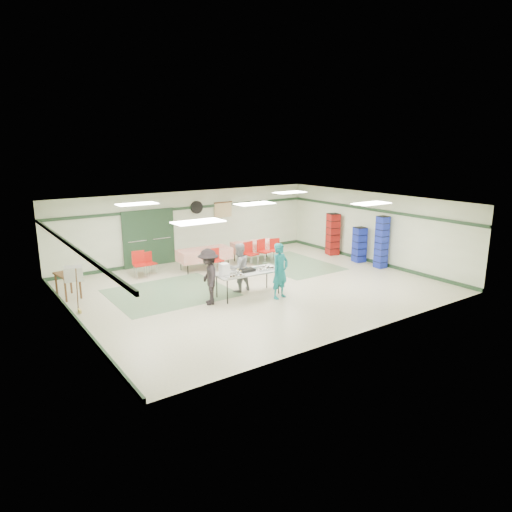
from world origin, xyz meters
TOP-DOWN VIEW (x-y plane):
  - floor at (0.00, 0.00)m, footprint 11.00×11.00m
  - ceiling at (0.00, 0.00)m, footprint 11.00×11.00m
  - wall_back at (0.00, 4.50)m, footprint 11.00×0.00m
  - wall_front at (0.00, -4.50)m, footprint 11.00×0.00m
  - wall_left at (-5.50, 0.00)m, footprint 0.00×9.00m
  - wall_right at (5.50, 0.00)m, footprint 0.00×9.00m
  - trim_back at (0.00, 4.47)m, footprint 11.00×0.06m
  - baseboard_back at (0.00, 4.47)m, footprint 11.00×0.06m
  - trim_left at (-5.47, 0.00)m, footprint 0.06×9.00m
  - baseboard_left at (-5.47, 0.00)m, footprint 0.06×9.00m
  - trim_right at (5.47, 0.00)m, footprint 0.06×9.00m
  - baseboard_right at (5.47, 0.00)m, footprint 0.06×9.00m
  - green_patch_a at (-2.50, 1.00)m, footprint 3.50×3.00m
  - green_patch_b at (2.80, 1.50)m, footprint 2.50×3.50m
  - double_door_left at (-2.20, 4.44)m, footprint 0.90×0.06m
  - double_door_right at (-1.25, 4.44)m, footprint 0.90×0.06m
  - door_frame at (-1.73, 4.42)m, footprint 2.00×0.03m
  - wall_fan at (0.30, 4.44)m, footprint 0.50×0.10m
  - scroll_banner at (1.50, 4.44)m, footprint 0.80×0.02m
  - serving_table at (-0.65, -0.59)m, footprint 2.10×0.94m
  - sheet_tray_right at (-0.09, -0.66)m, footprint 0.60×0.47m
  - sheet_tray_mid at (-0.74, -0.45)m, footprint 0.58×0.45m
  - sheet_tray_left at (-1.28, -0.76)m, footprint 0.55×0.43m
  - baking_pan at (-0.68, -0.59)m, footprint 0.46×0.30m
  - foam_box_stack at (-1.42, -0.51)m, footprint 0.26×0.24m
  - volunteer_teal at (0.01, -1.30)m, footprint 0.67×0.50m
  - volunteer_grey at (-0.64, -0.07)m, footprint 0.79×0.64m
  - volunteer_dark at (-1.98, -0.56)m, footprint 0.91×1.18m
  - dining_table_a at (1.91, 2.81)m, footprint 1.80×0.96m
  - dining_table_b at (-0.29, 2.81)m, footprint 1.98×0.97m
  - chair_a at (1.94, 2.25)m, footprint 0.52×0.52m
  - chair_b at (1.33, 2.24)m, footprint 0.47×0.47m
  - chair_c at (2.53, 2.24)m, footprint 0.51×0.51m
  - chair_d at (-0.15, 2.24)m, footprint 0.41×0.41m
  - chair_loose_a at (-2.24, 3.28)m, footprint 0.44×0.45m
  - chair_loose_b at (-2.65, 3.10)m, footprint 0.48×0.48m
  - crate_stack_blue_a at (5.15, -0.74)m, footprint 0.40×0.40m
  - crate_stack_red at (5.15, 1.79)m, footprint 0.54×0.54m
  - crate_stack_blue_b at (5.15, 0.33)m, footprint 0.50×0.50m
  - printer_table at (-5.15, 2.32)m, footprint 0.67×0.91m
  - office_printer at (-5.15, 1.48)m, footprint 0.58×0.53m
  - broom at (-5.23, 0.87)m, footprint 0.07×0.20m

SIDE VIEW (x-z plane):
  - floor at x=0.00m, z-range 0.00..0.00m
  - green_patch_a at x=-2.50m, z-range 0.00..0.01m
  - green_patch_b at x=2.80m, z-range 0.00..0.01m
  - baseboard_back at x=0.00m, z-range 0.00..0.12m
  - baseboard_left at x=-5.47m, z-range 0.00..0.12m
  - baseboard_right at x=5.47m, z-range 0.00..0.12m
  - chair_loose_a at x=-2.24m, z-range 0.09..0.89m
  - chair_d at x=-0.15m, z-range 0.10..0.95m
  - chair_c at x=2.53m, z-range 0.10..0.99m
  - chair_b at x=1.33m, z-range 0.10..1.01m
  - dining_table_a at x=1.91m, z-range 0.19..0.95m
  - dining_table_b at x=-0.29m, z-range 0.19..0.95m
  - chair_loose_b at x=-2.65m, z-range 0.11..1.03m
  - chair_a at x=1.94m, z-range 0.11..1.05m
  - printer_table at x=-5.15m, z-range 0.26..1.01m
  - broom at x=-5.23m, z-range 0.03..1.25m
  - crate_stack_blue_b at x=5.15m, z-range 0.00..1.36m
  - serving_table at x=-0.65m, z-range 0.34..1.10m
  - volunteer_grey at x=-0.64m, z-range 0.00..1.52m
  - sheet_tray_right at x=-0.09m, z-range 0.76..0.78m
  - sheet_tray_mid at x=-0.74m, z-range 0.76..0.78m
  - sheet_tray_left at x=-1.28m, z-range 0.76..0.78m
  - baking_pan at x=-0.68m, z-range 0.76..0.84m
  - volunteer_dark at x=-1.98m, z-range 0.00..1.61m
  - volunteer_teal at x=0.01m, z-range 0.00..1.66m
  - crate_stack_red at x=5.15m, z-range 0.00..1.71m
  - foam_box_stack at x=-1.42m, z-range 0.76..1.10m
  - office_printer at x=-5.15m, z-range 0.75..1.14m
  - crate_stack_blue_a at x=5.15m, z-range 0.00..1.93m
  - double_door_left at x=-2.20m, z-range 0.00..2.10m
  - double_door_right at x=-1.25m, z-range 0.00..2.10m
  - door_frame at x=-1.73m, z-range -0.02..2.12m
  - wall_back at x=0.00m, z-range -4.15..6.85m
  - wall_front at x=0.00m, z-range -4.15..6.85m
  - wall_left at x=-5.50m, z-range -3.15..5.85m
  - wall_right at x=5.50m, z-range -3.15..5.85m
  - scroll_banner at x=1.50m, z-range 1.55..2.15m
  - trim_back at x=0.00m, z-range 2.00..2.10m
  - trim_left at x=-5.47m, z-range 2.00..2.10m
  - trim_right at x=5.47m, z-range 2.00..2.10m
  - wall_fan at x=0.30m, z-range 1.80..2.30m
  - ceiling at x=0.00m, z-range 2.70..2.70m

